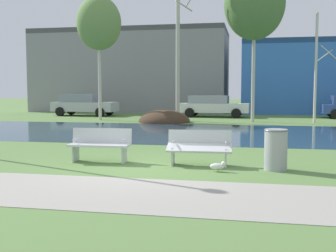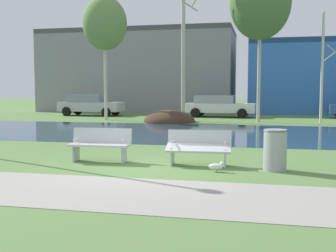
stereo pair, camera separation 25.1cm
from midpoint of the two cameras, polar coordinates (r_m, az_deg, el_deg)
ground_plane at (r=19.76m, az=3.37°, el=-0.49°), size 120.00×120.00×0.00m
paved_path_strip at (r=7.89m, az=-8.93°, el=-8.88°), size 60.00×2.49×0.01m
river_band at (r=18.40m, az=2.79°, el=-0.88°), size 80.00×8.68×0.01m
soil_mound at (r=24.21m, az=-0.80°, el=0.53°), size 2.99×2.96×1.43m
bench_left at (r=11.09m, az=-9.86°, el=-2.42°), size 1.63×0.64×0.87m
bench_right at (r=10.45m, az=3.59°, el=-2.81°), size 1.63×0.63×0.87m
trash_bin at (r=10.11m, az=13.74°, el=-3.04°), size 0.56×0.56×0.96m
seagull at (r=9.74m, az=6.07°, el=-5.43°), size 0.40×0.15×0.25m
birch_far_left at (r=26.58m, az=-9.64°, el=13.57°), size 2.71×2.71×7.57m
birch_left at (r=25.39m, az=1.11°, el=11.56°), size 1.33×2.06×9.40m
birch_center_left at (r=25.29m, az=11.38°, el=15.99°), size 3.46×3.46×8.84m
birch_center at (r=25.15m, az=19.26°, el=7.52°), size 1.38×2.16×6.15m
parked_van_nearest_silver at (r=30.77m, az=-11.62°, el=2.88°), size 4.65×2.10×1.53m
parked_sedan_second_white at (r=28.87m, az=5.85°, el=2.77°), size 4.77×2.08×1.47m
building_grey_warehouse at (r=37.32m, az=-4.91°, el=7.37°), size 16.27×7.45×6.88m
building_blue_store at (r=35.85m, az=19.38°, el=6.23°), size 11.81×6.98×5.67m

